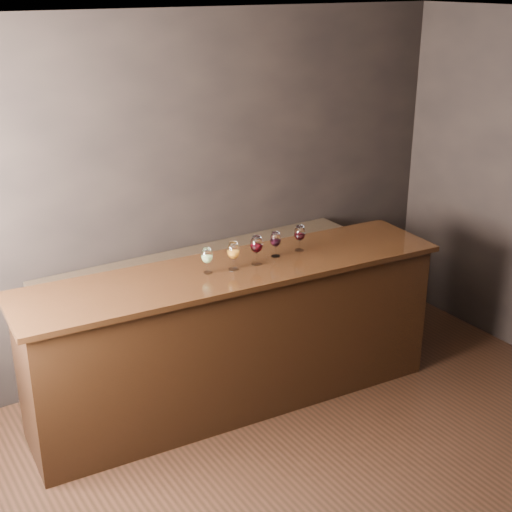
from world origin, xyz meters
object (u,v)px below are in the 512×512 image
glass_white (207,256)px  glass_amber (233,251)px  glass_red_b (276,240)px  glass_red_a (257,245)px  back_bar_shelf (204,309)px  bar_counter (235,339)px  glass_red_c (300,234)px

glass_white → glass_amber: bearing=-14.4°
glass_white → glass_red_b: glass_red_b is taller
glass_red_a → glass_red_b: bearing=14.8°
back_bar_shelf → bar_counter: bearing=-97.8°
glass_red_a → glass_red_c: bearing=7.0°
glass_red_a → glass_red_b: 0.20m
glass_red_b → glass_amber: bearing=-171.9°
glass_red_a → glass_amber: bearing=-179.0°
glass_amber → glass_red_b: 0.39m
bar_counter → glass_red_b: (0.37, 0.03, 0.70)m
back_bar_shelf → glass_amber: bearing=-99.5°
back_bar_shelf → glass_red_c: (0.49, -0.62, 0.74)m
bar_counter → glass_white: size_ratio=16.48×
glass_red_c → glass_red_b: bearing=179.7°
back_bar_shelf → glass_amber: glass_amber is taller
glass_red_b → glass_red_c: bearing=-0.3°
back_bar_shelf → glass_white: bearing=-115.3°
glass_white → glass_amber: (0.18, -0.05, 0.01)m
back_bar_shelf → glass_red_c: bearing=-51.4°
back_bar_shelf → glass_white: glass_white is taller
glass_red_b → glass_red_a: bearing=-165.2°
glass_white → glass_red_b: 0.57m
glass_white → glass_red_a: glass_red_a is taller
back_bar_shelf → glass_amber: size_ratio=13.25×
glass_red_a → back_bar_shelf: bearing=96.9°
bar_counter → back_bar_shelf: bar_counter is taller
glass_red_b → glass_white: bearing=-179.1°
glass_amber → back_bar_shelf: bearing=80.5°
glass_amber → bar_counter: bearing=48.1°
bar_counter → back_bar_shelf: size_ratio=1.12×
back_bar_shelf → glass_white: size_ratio=14.71×
back_bar_shelf → glass_red_b: glass_red_b is taller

